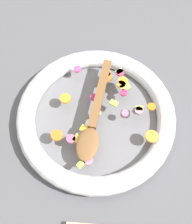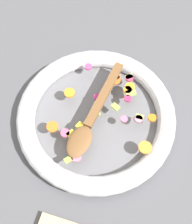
% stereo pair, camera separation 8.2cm
% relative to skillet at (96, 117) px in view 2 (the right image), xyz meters
% --- Properties ---
extents(ground_plane, '(4.00, 4.00, 0.00)m').
position_rel_skillet_xyz_m(ground_plane, '(0.00, 0.00, -0.02)').
color(ground_plane, '#4C4C51').
extents(skillet, '(0.43, 0.43, 0.05)m').
position_rel_skillet_xyz_m(skillet, '(0.00, 0.00, 0.00)').
color(skillet, slate).
rests_on(skillet, ground_plane).
extents(chopped_vegetables, '(0.29, 0.30, 0.01)m').
position_rel_skillet_xyz_m(chopped_vegetables, '(0.03, 0.02, 0.03)').
color(chopped_vegetables, orange).
rests_on(chopped_vegetables, skillet).
extents(wooden_spoon, '(0.08, 0.30, 0.01)m').
position_rel_skillet_xyz_m(wooden_spoon, '(-0.00, -0.03, 0.04)').
color(wooden_spoon, brown).
rests_on(wooden_spoon, chopped_vegetables).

